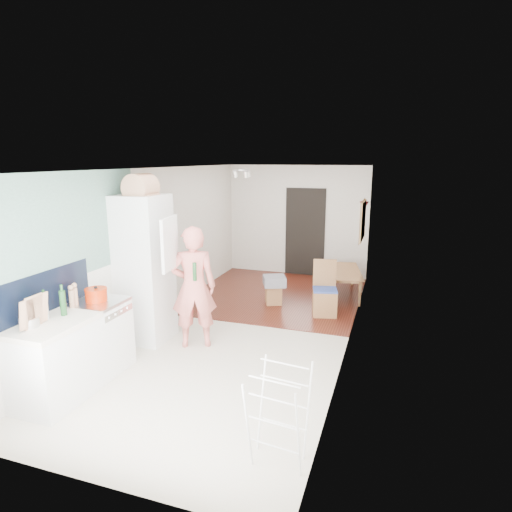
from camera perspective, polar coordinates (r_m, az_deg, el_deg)
The scene contains 32 objects.
room_shell at distance 6.50m, azimuth -1.52°, elevation 0.49°, with size 3.20×7.00×2.50m, color silver, non-canonical shape.
floor at distance 6.88m, azimuth -1.45°, elevation -9.74°, with size 3.20×7.00×0.01m, color beige.
wood_floor_overlay at distance 8.53m, azimuth 2.78°, elevation -5.14°, with size 3.20×3.30×0.01m, color #582016.
sage_wall_panel at distance 5.52m, azimuth -24.81°, elevation 3.40°, with size 0.02×3.00×1.30m, color gray.
tile_splashback at distance 5.29m, azimuth -28.09°, elevation -5.12°, with size 0.02×1.90×0.50m, color black.
doorway_recess at distance 9.79m, azimuth 6.55°, elevation 3.14°, with size 0.90×0.04×2.00m, color black.
base_cabinet at distance 5.35m, azimuth -25.09°, elevation -12.90°, with size 0.60×0.90×0.86m, color white.
worktop at distance 5.17m, azimuth -25.58°, elevation -8.29°, with size 0.62×0.92×0.06m, color beige.
range_cooker at distance 5.85m, azimuth -20.03°, elevation -10.09°, with size 0.60×0.60×0.88m, color white.
cooker_top at distance 5.69m, azimuth -20.39°, elevation -5.81°, with size 0.60×0.60×0.04m, color silver.
fridge_housing at distance 6.41m, azimuth -14.66°, elevation -1.71°, with size 0.66×0.66×2.15m, color white.
fridge_door at distance 5.75m, azimuth -11.43°, elevation 1.64°, with size 0.56×0.04×0.70m, color white.
fridge_interior at distance 6.15m, azimuth -12.49°, elevation 2.33°, with size 0.02×0.52×0.66m, color white.
pinboard at distance 7.96m, azimuth 14.05°, elevation 4.61°, with size 0.03×0.90×0.70m, color tan.
pinboard_frame at distance 7.96m, azimuth 13.94°, elevation 4.62°, with size 0.01×0.94×0.74m, color olive.
wall_sconce at distance 8.58m, azimuth 14.21°, elevation 6.53°, with size 0.18×0.18×0.16m, color maroon.
person at distance 6.05m, azimuth -8.36°, elevation -2.73°, with size 0.75×0.49×2.06m, color #DD7067.
dining_table at distance 8.61m, azimuth 11.17°, elevation -3.76°, with size 1.21×0.68×0.43m, color olive.
dining_chair at distance 7.40m, azimuth 9.18°, elevation -4.34°, with size 0.40×0.40×0.95m, color olive, non-canonical shape.
stool at distance 7.94m, azimuth 2.35°, elevation -5.16°, with size 0.28×0.28×0.37m, color olive, non-canonical shape.
grey_drape at distance 7.83m, azimuth 2.47°, elevation -3.34°, with size 0.39×0.39×0.18m, color slate.
drying_rack at distance 3.98m, azimuth 3.06°, elevation -20.64°, with size 0.46×0.42×0.90m, color white, non-canonical shape.
bread_bin at distance 6.15m, azimuth -15.11°, elevation 8.82°, with size 0.40×0.38×0.21m, color tan, non-canonical shape.
red_casserole at distance 5.67m, azimuth -20.53°, elevation -4.84°, with size 0.27×0.27×0.16m, color red.
steel_pan at distance 5.12m, azimuth -27.97°, elevation -7.80°, with size 0.20×0.20×0.10m, color silver.
held_bottle at distance 5.82m, azimuth -8.18°, elevation -2.08°, with size 0.05×0.05×0.25m, color #19441D.
bottle_a at distance 5.28m, azimuth -24.35°, elevation -5.74°, with size 0.07×0.07×0.29m, color #19441D.
bottle_b at distance 5.24m, azimuth -26.32°, elevation -6.17°, with size 0.06×0.06×0.27m, color #19441D.
bottle_c at distance 5.24m, azimuth -26.42°, elevation -6.52°, with size 0.09×0.09×0.22m, color beige.
pepper_mill_front at distance 5.52m, azimuth -23.36°, elevation -5.27°, with size 0.06×0.06×0.21m, color tan.
pepper_mill_back at distance 5.58m, azimuth -22.97°, elevation -5.01°, with size 0.06×0.06×0.22m, color tan.
chopping_boards at distance 5.03m, azimuth -27.53°, elevation -6.58°, with size 0.04×0.26×0.35m, color tan, non-canonical shape.
Camera 1 is at (2.16, -5.96, 2.65)m, focal length 30.00 mm.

